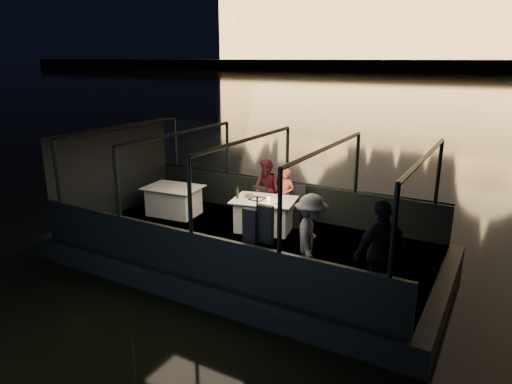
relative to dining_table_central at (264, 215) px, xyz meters
The scene contains 28 objects.
river_water 79.20m from the dining_table_central, 90.00° to the left, with size 500.00×500.00×0.00m, color black.
boat_hull 1.19m from the dining_table_central, 89.55° to the right, with size 8.60×4.40×1.00m, color black.
boat_deck 0.90m from the dining_table_central, 89.55° to the right, with size 8.00×4.00×0.04m, color black.
gunwale_port 1.20m from the dining_table_central, 89.70° to the left, with size 8.00×0.08×0.90m, color black.
gunwale_starboard 2.80m from the dining_table_central, 89.87° to the right, with size 8.00×0.08×0.90m, color black.
cabin_glass_port 1.71m from the dining_table_central, 89.70° to the left, with size 8.00×0.02×1.40m, color #99B2B2, non-canonical shape.
cabin_glass_starboard 3.05m from the dining_table_central, 89.87° to the right, with size 8.00×0.02×1.40m, color #99B2B2, non-canonical shape.
cabin_roof_glass 2.08m from the dining_table_central, 89.55° to the right, with size 8.00×4.00×0.02m, color #99B2B2, non-canonical shape.
end_wall_fore 4.14m from the dining_table_central, 168.66° to the right, with size 0.02×4.00×2.30m, color black, non-canonical shape.
end_wall_aft 4.16m from the dining_table_central, 11.30° to the right, with size 0.02×4.00×2.30m, color black, non-canonical shape.
canopy_ribs 1.11m from the dining_table_central, 89.55° to the right, with size 8.00×4.00×2.30m, color black, non-canonical shape.
embankment 209.20m from the dining_table_central, 90.00° to the left, with size 400.00×140.00×6.00m, color #423D33.
dining_table_central is the anchor object (origin of this frame).
dining_table_aft 2.60m from the dining_table_central, behind, with size 1.42×1.03×0.76m, color white.
chair_port_left 0.65m from the dining_table_central, 136.25° to the left, with size 0.40×0.40×0.86m, color black.
chair_port_right 0.79m from the dining_table_central, 54.97° to the left, with size 0.45×0.45×0.96m, color black.
coat_stand 2.72m from the dining_table_central, 64.11° to the right, with size 0.46×0.37×1.65m, color black, non-canonical shape.
person_woman_coral 0.89m from the dining_table_central, 78.41° to the left, with size 0.49×0.33×1.36m, color #EB6855.
person_man_maroon 0.92m from the dining_table_central, 114.35° to the left, with size 0.74×0.57×1.53m, color #3F111A.
passenger_stripe 2.67m from the dining_table_central, 42.68° to the right, with size 1.06×0.60×1.64m, color silver.
passenger_dark 3.82m from the dining_table_central, 31.00° to the right, with size 1.05×0.44×1.79m, color black.
wine_bottle 0.83m from the dining_table_central, 159.59° to the right, with size 0.06×0.06×0.28m, color #133414.
bread_basket 0.58m from the dining_table_central, behind, with size 0.19×0.19×0.08m, color brown.
amber_candle 0.46m from the dining_table_central, 26.42° to the right, with size 0.06×0.06×0.09m, color #FF8F3F.
plate_near 0.49m from the dining_table_central, 23.51° to the right, with size 0.25×0.25×0.02m, color white.
plate_far 0.58m from the dining_table_central, 168.67° to the left, with size 0.24×0.24×0.02m, color white.
wine_glass_white 0.66m from the dining_table_central, 155.21° to the right, with size 0.06×0.06×0.17m, color white, non-canonical shape.
wine_glass_red 0.60m from the dining_table_central, 39.32° to the left, with size 0.06×0.06×0.18m, color white, non-canonical shape.
Camera 1 is at (4.88, -8.19, 4.45)m, focal length 32.00 mm.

